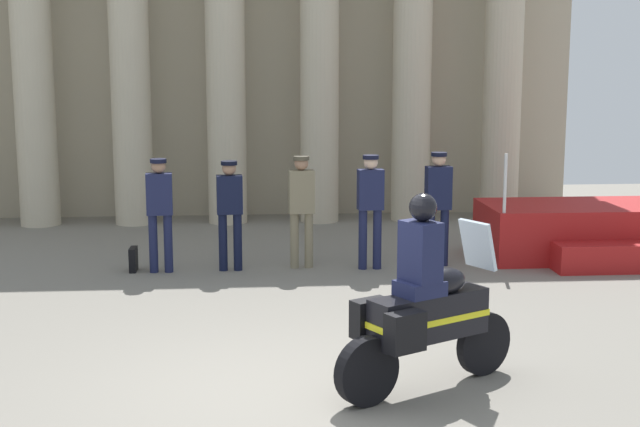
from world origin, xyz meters
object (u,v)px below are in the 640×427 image
at_px(officer_in_row_1, 230,206).
at_px(reviewing_stand, 594,232).
at_px(officer_in_row_3, 370,202).
at_px(officer_in_row_4, 438,199).
at_px(motorcycle_with_rider, 423,310).
at_px(briefcase_on_ground, 133,259).
at_px(officer_in_row_0, 160,206).
at_px(officer_in_row_2, 302,202).

bearing_deg(officer_in_row_1, reviewing_stand, -179.46).
distance_m(officer_in_row_3, officer_in_row_4, 1.07).
height_order(officer_in_row_3, officer_in_row_4, officer_in_row_4).
relative_size(reviewing_stand, motorcycle_with_rider, 1.85).
xyz_separation_m(officer_in_row_4, briefcase_on_ground, (-4.62, -0.01, -0.86)).
xyz_separation_m(officer_in_row_1, officer_in_row_4, (3.17, 0.07, 0.06)).
xyz_separation_m(officer_in_row_0, motorcycle_with_rider, (2.95, -5.07, -0.21)).
relative_size(officer_in_row_0, motorcycle_with_rider, 0.90).
distance_m(officer_in_row_0, motorcycle_with_rider, 5.87).
xyz_separation_m(officer_in_row_0, officer_in_row_2, (2.11, 0.13, 0.00)).
xyz_separation_m(officer_in_row_1, briefcase_on_ground, (-1.46, 0.06, -0.80)).
xyz_separation_m(officer_in_row_2, officer_in_row_4, (2.09, -0.02, 0.03)).
height_order(officer_in_row_0, motorcycle_with_rider, motorcycle_with_rider).
relative_size(officer_in_row_2, motorcycle_with_rider, 0.90).
xyz_separation_m(officer_in_row_4, motorcycle_with_rider, (-1.24, -5.18, -0.24)).
height_order(officer_in_row_1, officer_in_row_2, officer_in_row_2).
distance_m(officer_in_row_4, briefcase_on_ground, 4.70).
height_order(officer_in_row_0, officer_in_row_1, officer_in_row_0).
xyz_separation_m(reviewing_stand, officer_in_row_2, (-4.73, -0.38, 0.60)).
distance_m(officer_in_row_3, motorcycle_with_rider, 5.05).
relative_size(officer_in_row_0, officer_in_row_4, 0.97).
bearing_deg(officer_in_row_0, reviewing_stand, -179.84).
bearing_deg(officer_in_row_3, briefcase_on_ground, -6.23).
bearing_deg(motorcycle_with_rider, officer_in_row_2, 70.05).
relative_size(motorcycle_with_rider, briefcase_on_ground, 5.28).
height_order(reviewing_stand, officer_in_row_2, reviewing_stand).
bearing_deg(officer_in_row_1, motorcycle_with_rider, 106.51).
relative_size(reviewing_stand, officer_in_row_4, 2.00).
bearing_deg(reviewing_stand, officer_in_row_3, -171.67).
bearing_deg(officer_in_row_0, officer_in_row_2, 179.36).
height_order(reviewing_stand, officer_in_row_4, officer_in_row_4).
bearing_deg(officer_in_row_3, reviewing_stand, -175.81).
distance_m(reviewing_stand, officer_in_row_4, 2.74).
distance_m(officer_in_row_0, officer_in_row_1, 1.03).
height_order(officer_in_row_0, briefcase_on_ground, officer_in_row_0).
bearing_deg(officer_in_row_3, officer_in_row_0, -4.66).
bearing_deg(briefcase_on_ground, motorcycle_with_rider, -56.82).
bearing_deg(motorcycle_with_rider, briefcase_on_ground, 93.99).
relative_size(officer_in_row_1, officer_in_row_4, 0.94).
distance_m(officer_in_row_0, briefcase_on_ground, 0.93).
bearing_deg(officer_in_row_4, briefcase_on_ground, -4.01).
bearing_deg(officer_in_row_3, officer_in_row_4, -176.59).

